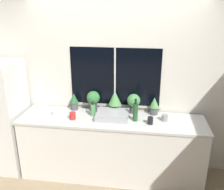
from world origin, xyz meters
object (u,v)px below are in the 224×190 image
object	(u,v)px
mug_white	(55,112)
mug_red	(73,116)
potted_plant_far_right	(154,105)
mug_black	(150,121)
potted_plant_center	(115,100)
refrigerator	(1,117)
sink	(113,115)
potted_plant_far_left	(74,101)
potted_plant_left	(93,99)
soap_bottle	(93,110)
bottle_tall	(135,112)
potted_plant_right	(134,102)
mug_grey	(165,118)

from	to	relation	value
mug_white	mug_red	size ratio (longest dim) A/B	0.92
potted_plant_far_right	mug_black	size ratio (longest dim) A/B	2.57
potted_plant_center	mug_red	bearing A→B (deg)	-148.34
potted_plant_center	refrigerator	bearing A→B (deg)	-171.53
sink	mug_white	bearing A→B (deg)	-179.33
potted_plant_far_left	mug_red	bearing A→B (deg)	-77.67
potted_plant_left	mug_red	bearing A→B (deg)	-123.62
potted_plant_far_left	soap_bottle	distance (m)	0.38
mug_black	mug_red	world-z (taller)	mug_red
potted_plant_far_left	potted_plant_center	bearing A→B (deg)	0.00
mug_white	mug_black	world-z (taller)	mug_black
bottle_tall	potted_plant_right	bearing A→B (deg)	99.02
potted_plant_far_right	mug_black	xyz separation A→B (m)	(-0.05, -0.33, -0.09)
potted_plant_left	mug_red	distance (m)	0.43
sink	mug_red	bearing A→B (deg)	-167.72
potted_plant_far_right	soap_bottle	world-z (taller)	potted_plant_far_right
mug_black	mug_grey	distance (m)	0.23
mug_red	mug_white	bearing A→B (deg)	159.62
potted_plant_center	mug_grey	distance (m)	0.76
potted_plant_far_left	mug_black	distance (m)	1.19
potted_plant_left	mug_white	size ratio (longest dim) A/B	3.31
refrigerator	potted_plant_left	size ratio (longest dim) A/B	5.49
mug_red	potted_plant_far_right	bearing A→B (deg)	16.75
sink	bottle_tall	size ratio (longest dim) A/B	1.40
potted_plant_far_left	potted_plant_left	distance (m)	0.30
potted_plant_center	mug_white	xyz separation A→B (m)	(-0.84, -0.23, -0.15)
mug_grey	mug_red	size ratio (longest dim) A/B	0.89
mug_black	mug_red	xyz separation A→B (m)	(-1.06, -0.00, 0.00)
refrigerator	soap_bottle	size ratio (longest dim) A/B	7.67
potted_plant_center	soap_bottle	world-z (taller)	potted_plant_center
potted_plant_left	refrigerator	bearing A→B (deg)	-169.57
soap_bottle	mug_grey	size ratio (longest dim) A/B	2.44
mug_white	mug_grey	size ratio (longest dim) A/B	1.03
refrigerator	bottle_tall	xyz separation A→B (m)	(2.00, -0.01, 0.21)
bottle_tall	potted_plant_far_right	bearing A→B (deg)	45.61
sink	mug_grey	bearing A→B (deg)	1.10
potted_plant_center	mug_white	bearing A→B (deg)	-164.84
sink	potted_plant_far_left	world-z (taller)	sink
potted_plant_right	mug_grey	size ratio (longest dim) A/B	3.25
potted_plant_left	mug_white	bearing A→B (deg)	-156.27
potted_plant_far_left	mug_grey	distance (m)	1.35
potted_plant_left	potted_plant_far_right	bearing A→B (deg)	0.00
potted_plant_far_left	potted_plant_left	bearing A→B (deg)	0.00
sink	potted_plant_right	bearing A→B (deg)	38.29
bottle_tall	potted_plant_left	bearing A→B (deg)	157.83
refrigerator	mug_black	size ratio (longest dim) A/B	16.88
potted_plant_left	potted_plant_far_right	distance (m)	0.89
potted_plant_far_right	mug_white	size ratio (longest dim) A/B	2.77
mug_black	refrigerator	bearing A→B (deg)	177.89
potted_plant_far_left	mug_black	world-z (taller)	potted_plant_far_left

